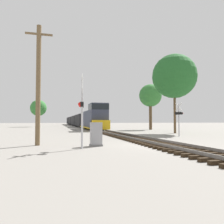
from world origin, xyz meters
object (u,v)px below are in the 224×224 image
(freight_train, at_px, (77,120))
(utility_pole, at_px, (38,83))
(relay_cabinet, at_px, (96,134))
(tree_mid_background, at_px, (150,96))
(crossing_signal_far, at_px, (179,115))
(tree_far_right, at_px, (174,76))
(crossing_signal_near, at_px, (82,107))
(tree_deep_background, at_px, (38,108))

(freight_train, bearing_deg, utility_pole, -97.48)
(freight_train, bearing_deg, relay_cabinet, -93.91)
(utility_pole, bearing_deg, tree_mid_background, 51.26)
(crossing_signal_far, relative_size, tree_far_right, 0.34)
(crossing_signal_near, relative_size, tree_mid_background, 0.50)
(relay_cabinet, xyz_separation_m, tree_far_right, (13.02, 12.40, 6.99))
(tree_far_right, bearing_deg, freight_train, 99.95)
(crossing_signal_near, distance_m, utility_pole, 4.07)
(freight_train, xyz_separation_m, tree_mid_background, (10.83, -37.45, 4.66))
(freight_train, height_order, tree_deep_background, tree_deep_background)
(utility_pole, xyz_separation_m, tree_deep_background, (-3.90, 51.01, 1.27))
(freight_train, height_order, tree_far_right, tree_far_right)
(tree_far_right, bearing_deg, relay_cabinet, -136.39)
(freight_train, bearing_deg, crossing_signal_far, -83.83)
(crossing_signal_near, height_order, relay_cabinet, crossing_signal_near)
(crossing_signal_near, xyz_separation_m, utility_pole, (-2.66, 2.56, 1.73))
(crossing_signal_far, xyz_separation_m, tree_far_right, (2.76, 5.57, 5.47))
(crossing_signal_near, distance_m, tree_deep_background, 54.05)
(tree_far_right, height_order, tree_mid_background, tree_far_right)
(tree_mid_background, bearing_deg, freight_train, 106.13)
(freight_train, distance_m, crossing_signal_near, 63.70)
(crossing_signal_near, xyz_separation_m, tree_far_right, (14.09, 13.57, 5.28))
(tree_far_right, relative_size, tree_mid_background, 1.22)
(freight_train, relative_size, crossing_signal_far, 24.60)
(tree_deep_background, bearing_deg, tree_far_right, -62.69)
(crossing_signal_far, bearing_deg, tree_mid_background, -30.18)
(utility_pole, bearing_deg, tree_deep_background, 94.37)
(crossing_signal_near, xyz_separation_m, tree_deep_background, (-6.56, 53.56, 2.99))
(tree_far_right, relative_size, tree_deep_background, 1.38)
(freight_train, bearing_deg, tree_far_right, -80.05)
(utility_pole, height_order, tree_mid_background, tree_mid_background)
(crossing_signal_near, xyz_separation_m, tree_mid_background, (16.17, 26.03, 4.06))
(freight_train, xyz_separation_m, crossing_signal_far, (6.00, -55.48, 0.41))
(utility_pole, xyz_separation_m, tree_mid_background, (18.83, 23.47, 2.33))
(crossing_signal_far, height_order, tree_mid_background, tree_mid_background)
(tree_far_right, bearing_deg, crossing_signal_near, -136.09)
(relay_cabinet, bearing_deg, freight_train, 86.09)
(utility_pole, xyz_separation_m, tree_far_right, (16.75, 11.01, 3.55))
(crossing_signal_near, relative_size, crossing_signal_far, 1.21)
(crossing_signal_far, xyz_separation_m, tree_mid_background, (4.84, 18.03, 4.25))
(crossing_signal_near, bearing_deg, relay_cabinet, 144.31)
(relay_cabinet, bearing_deg, tree_deep_background, 98.29)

